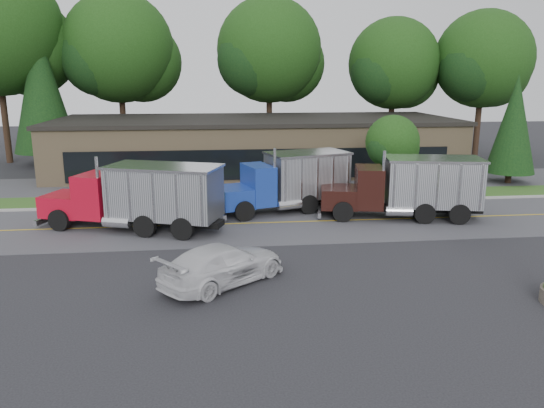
{
  "coord_description": "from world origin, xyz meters",
  "views": [
    {
      "loc": [
        -1.55,
        -18.18,
        7.63
      ],
      "look_at": [
        1.13,
        5.85,
        1.8
      ],
      "focal_mm": 35.0,
      "sensor_mm": 36.0,
      "label": 1
    }
  ],
  "objects_px": {
    "dump_truck_red": "(141,195)",
    "dump_truck_blue": "(290,180)",
    "rally_car": "(223,264)",
    "dump_truck_maroon": "(410,186)"
  },
  "relations": [
    {
      "from": "dump_truck_maroon",
      "to": "dump_truck_red",
      "type": "bearing_deg",
      "value": 14.24
    },
    {
      "from": "dump_truck_maroon",
      "to": "rally_car",
      "type": "height_order",
      "value": "dump_truck_maroon"
    },
    {
      "from": "dump_truck_red",
      "to": "dump_truck_blue",
      "type": "xyz_separation_m",
      "value": [
        8.06,
        3.16,
        -0.01
      ]
    },
    {
      "from": "dump_truck_red",
      "to": "rally_car",
      "type": "height_order",
      "value": "dump_truck_red"
    },
    {
      "from": "dump_truck_red",
      "to": "rally_car",
      "type": "bearing_deg",
      "value": 136.84
    },
    {
      "from": "dump_truck_blue",
      "to": "dump_truck_maroon",
      "type": "height_order",
      "value": "same"
    },
    {
      "from": "dump_truck_red",
      "to": "dump_truck_blue",
      "type": "distance_m",
      "value": 8.66
    },
    {
      "from": "dump_truck_maroon",
      "to": "rally_car",
      "type": "xyz_separation_m",
      "value": [
        -10.39,
        -8.43,
        -1.05
      ]
    },
    {
      "from": "dump_truck_blue",
      "to": "rally_car",
      "type": "xyz_separation_m",
      "value": [
        -4.13,
        -10.82,
        -1.05
      ]
    },
    {
      "from": "dump_truck_red",
      "to": "dump_truck_maroon",
      "type": "distance_m",
      "value": 14.35
    }
  ]
}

